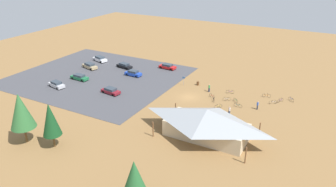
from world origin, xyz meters
name	(u,v)px	position (x,y,z in m)	size (l,w,h in m)	color
ground	(189,97)	(0.00, 0.00, 0.00)	(160.00, 160.00, 0.00)	olive
parking_lot_asphalt	(98,76)	(25.57, -0.50, 0.03)	(39.68, 35.54, 0.05)	#424247
bike_pavilion	(207,121)	(-9.50, 13.46, 2.97)	(16.29, 8.71, 5.23)	#C6B28E
trash_bin	(198,83)	(1.01, -7.25, 0.45)	(0.60, 0.60, 0.90)	brown
lot_sign	(184,80)	(3.98, -5.58, 1.41)	(0.56, 0.08, 2.20)	#99999E
pine_midwest	(21,111)	(15.88, 29.06, 5.78)	(3.98, 3.98, 8.74)	brown
pine_far_east	(134,177)	(-7.95, 32.49, 4.20)	(3.06, 3.06, 6.53)	brown
pine_east	(50,119)	(10.81, 27.87, 4.96)	(2.95, 2.95, 7.70)	brown
bicycle_purple_near_porch	(230,92)	(-7.21, -6.16, 0.39)	(1.73, 0.59, 0.86)	black
bicycle_blue_yard_front	(291,99)	(-19.88, -8.47, 0.39)	(1.26, 1.21, 0.82)	black
bicycle_white_mid_cluster	(227,99)	(-7.89, -2.10, 0.38)	(1.50, 0.86, 0.81)	black
bicycle_red_lone_east	(212,96)	(-4.51, -2.12, 0.38)	(1.57, 0.96, 0.85)	black
bicycle_yellow_edge_south	(218,106)	(-7.48, 2.06, 0.37)	(1.21, 1.37, 0.82)	black
bicycle_silver_yard_left	(273,102)	(-16.79, -5.25, 0.36)	(1.45, 1.11, 0.77)	black
bicycle_teal_yard_right	(238,105)	(-10.85, -0.25, 0.40)	(1.72, 0.48, 0.85)	black
bicycle_black_yard_center	(214,100)	(-5.56, -0.53, 0.37)	(0.76, 1.62, 0.81)	black
bicycle_green_lone_west	(236,100)	(-9.67, -2.42, 0.38)	(1.28, 1.31, 0.85)	black
bicycle_orange_back_row	(266,96)	(-14.82, -7.90, 0.39)	(1.78, 0.61, 0.86)	black
bicycle_purple_front_row	(280,100)	(-17.93, -6.82, 0.39)	(0.95, 1.61, 0.86)	black
car_red_by_curb	(167,66)	(12.81, -13.91, 0.72)	(4.65, 2.15, 1.35)	red
car_blue_mid_lot	(133,73)	(17.87, -5.04, 0.76)	(4.26, 1.81, 1.43)	#1E42B2
car_tan_second_row	(90,66)	(31.38, -4.14, 0.78)	(5.09, 2.96, 1.49)	tan
car_maroon_back_corner	(111,91)	(15.97, 6.62, 0.72)	(4.59, 2.33, 1.34)	maroon
car_green_far_end	(79,77)	(27.95, 3.54, 0.73)	(4.70, 1.91, 1.37)	#1E6B3D
car_black_near_entry	(124,66)	(23.39, -8.91, 0.72)	(4.71, 2.50, 1.36)	black
car_white_end_stall	(100,59)	(32.98, -10.34, 0.78)	(5.00, 3.15, 1.48)	white
car_silver_aisle_side	(56,84)	(29.24, 9.72, 0.77)	(4.57, 2.55, 1.45)	#BCBCC1
visitor_by_pavilion	(258,105)	(-14.53, -1.13, 0.94)	(0.36, 0.37, 1.79)	#2D3347
visitor_crossing_yard	(209,88)	(-2.80, -4.78, 0.95)	(0.39, 0.40, 1.81)	#2D3347
visitor_at_bikes	(229,111)	(-10.37, 3.85, 0.92)	(0.39, 0.40, 1.75)	#2D3347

